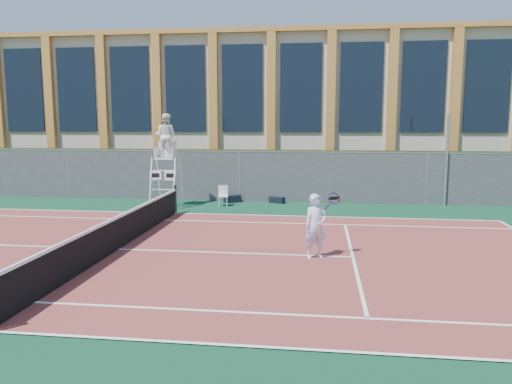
# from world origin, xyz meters

# --- Properties ---
(ground) EXTENTS (120.00, 120.00, 0.00)m
(ground) POSITION_xyz_m (0.00, 0.00, 0.00)
(ground) COLOR #233814
(apron) EXTENTS (36.00, 20.00, 0.01)m
(apron) POSITION_xyz_m (0.00, 1.00, 0.01)
(apron) COLOR #0D3D25
(apron) RESTS_ON ground
(tennis_court) EXTENTS (23.77, 10.97, 0.02)m
(tennis_court) POSITION_xyz_m (0.00, 0.00, 0.02)
(tennis_court) COLOR brown
(tennis_court) RESTS_ON apron
(tennis_net) EXTENTS (0.10, 11.30, 1.10)m
(tennis_net) POSITION_xyz_m (0.00, 0.00, 0.54)
(tennis_net) COLOR black
(tennis_net) RESTS_ON ground
(fence) EXTENTS (40.00, 0.06, 2.20)m
(fence) POSITION_xyz_m (0.00, 8.80, 1.10)
(fence) COLOR #595E60
(fence) RESTS_ON ground
(hedge) EXTENTS (40.00, 1.40, 2.20)m
(hedge) POSITION_xyz_m (0.00, 10.00, 1.10)
(hedge) COLOR black
(hedge) RESTS_ON ground
(building) EXTENTS (45.00, 10.60, 8.22)m
(building) POSITION_xyz_m (0.00, 17.95, 4.15)
(building) COLOR beige
(building) RESTS_ON ground
(steel_pole) EXTENTS (0.12, 0.12, 3.79)m
(steel_pole) POSITION_xyz_m (10.74, 8.70, 1.90)
(steel_pole) COLOR #9EA0A5
(steel_pole) RESTS_ON ground
(umpire_chair) EXTENTS (1.09, 1.67, 3.89)m
(umpire_chair) POSITION_xyz_m (-0.78, 7.05, 2.84)
(umpire_chair) COLOR white
(umpire_chair) RESTS_ON ground
(plastic_chair) EXTENTS (0.46, 0.46, 0.86)m
(plastic_chair) POSITION_xyz_m (1.51, 7.47, 0.52)
(plastic_chair) COLOR silver
(plastic_chair) RESTS_ON apron
(sports_bag_near) EXTENTS (0.78, 0.63, 0.31)m
(sports_bag_near) POSITION_xyz_m (1.74, 8.42, 0.17)
(sports_bag_near) COLOR black
(sports_bag_near) RESTS_ON apron
(sports_bag_far) EXTENTS (0.71, 0.52, 0.26)m
(sports_bag_far) POSITION_xyz_m (3.69, 8.51, 0.14)
(sports_bag_far) COLOR black
(sports_bag_far) RESTS_ON apron
(tennis_player) EXTENTS (0.99, 0.74, 1.69)m
(tennis_player) POSITION_xyz_m (5.43, -0.21, 0.87)
(tennis_player) COLOR silver
(tennis_player) RESTS_ON tennis_court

